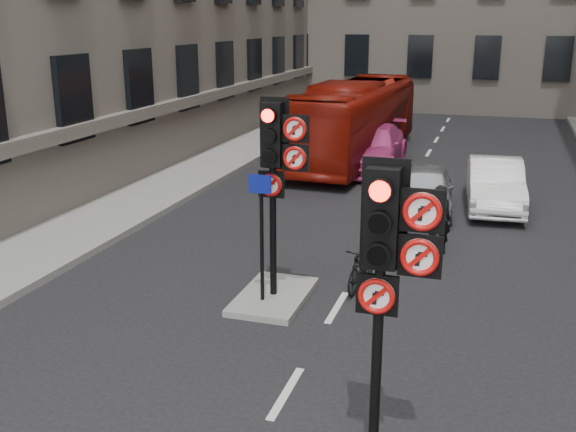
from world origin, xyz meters
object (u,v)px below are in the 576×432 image
Objects in this scene: signal_far at (277,156)px; bus_red at (354,121)px; car_white at (495,184)px; motorcycle at (361,267)px; car_pink at (371,148)px; info_sign at (261,221)px; car_silver at (426,189)px; signal_near at (389,251)px; motorcyclist at (438,219)px.

bus_red is (-1.39, 12.92, -1.29)m from signal_far.
motorcycle is at bearing -113.49° from car_white.
car_pink is 11.97m from info_sign.
signal_far is at bearing -88.53° from car_pink.
car_white is at bearing 21.85° from car_silver.
signal_near is 1.55× the size of info_sign.
bus_red reaches higher than car_silver.
signal_near is 11.92m from car_white.
car_white is 2.58× the size of motorcyclist.
motorcyclist is 4.77m from info_sign.
motorcyclist is at bearing -84.41° from car_silver.
car_silver is 2.32× the size of motorcyclist.
signal_near is 1.00× the size of signal_far.
bus_red is at bearing 96.12° from signal_far.
motorcycle is (-0.54, -5.82, -0.17)m from car_silver.
signal_near is 2.31× the size of motorcyclist.
car_white reaches higher than motorcycle.
info_sign is at bearing -119.14° from signal_far.
bus_red is at bearing 113.03° from car_silver.
signal_far is 8.77m from car_white.
car_pink reaches higher than car_silver.
signal_far is at bearing -119.84° from car_white.
bus_red is (-0.90, 1.32, 0.69)m from car_pink.
signal_near is at bearing -99.66° from car_white.
car_silver is 1.56× the size of info_sign.
motorcyclist is at bearing -109.48° from car_white.
car_white is 8.96m from info_sign.
car_silver is 6.97m from bus_red.
motorcyclist reaches higher than motorcycle.
car_silver is 3.38m from motorcyclist.
motorcyclist is (-0.08, 7.50, -1.81)m from signal_near.
motorcycle is at bearing 47.63° from motorcyclist.
signal_far is 2.31× the size of motorcyclist.
motorcyclist is at bearing -64.31° from bus_red.
car_white is (1.04, 11.72, -1.93)m from signal_near.
car_white is at bearing 62.91° from info_sign.
signal_near is 7.72m from motorcyclist.
bus_red is at bearing 129.38° from car_white.
car_white is (1.75, 0.89, 0.04)m from car_silver.
car_silver is 5.34m from car_pink.
car_white is 7.27m from bus_red.
car_pink is at bearing 107.08° from motorcycle.
motorcyclist is at bearing 72.05° from motorcycle.
bus_red is (-3.27, 6.10, 0.80)m from car_silver.
motorcycle is at bearing -100.53° from car_silver.
signal_near reaches higher than car_silver.
signal_far is 0.99× the size of car_silver.
signal_far is at bearing -110.64° from car_silver.
bus_red reaches higher than car_white.
motorcyclist is (3.90, -9.42, -0.64)m from bus_red.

